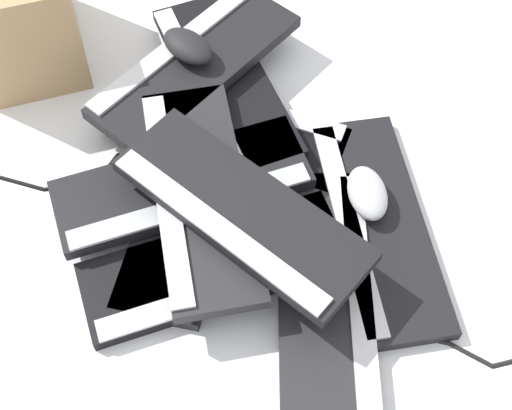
{
  "coord_description": "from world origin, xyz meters",
  "views": [
    {
      "loc": [
        0.47,
        -0.33,
        1.07
      ],
      "look_at": [
        -0.05,
        0.02,
        0.06
      ],
      "focal_mm": 50.0,
      "sensor_mm": 36.0,
      "label": 1
    }
  ],
  "objects_px": {
    "keyboard_6": "(224,81)",
    "cardboard_box": "(19,7)",
    "keyboard_3": "(190,205)",
    "keyboard_5": "(183,185)",
    "keyboard_9": "(241,210)",
    "keyboard_7": "(195,65)",
    "mouse_5": "(188,46)",
    "keyboard_4": "(215,268)",
    "mouse_3": "(227,273)",
    "keyboard_2": "(228,129)",
    "mouse_0": "(244,277)",
    "keyboard_1": "(377,224)",
    "keyboard_0": "(326,288)",
    "mouse_4": "(367,193)",
    "keyboard_8": "(199,193)"
  },
  "relations": [
    {
      "from": "keyboard_3",
      "to": "keyboard_6",
      "type": "xyz_separation_m",
      "value": [
        -0.19,
        0.19,
        0.03
      ]
    },
    {
      "from": "keyboard_3",
      "to": "keyboard_6",
      "type": "height_order",
      "value": "keyboard_6"
    },
    {
      "from": "keyboard_1",
      "to": "mouse_5",
      "type": "distance_m",
      "value": 0.48
    },
    {
      "from": "keyboard_2",
      "to": "mouse_0",
      "type": "relative_size",
      "value": 4.05
    },
    {
      "from": "keyboard_2",
      "to": "mouse_0",
      "type": "xyz_separation_m",
      "value": [
        0.29,
        -0.16,
        0.04
      ]
    },
    {
      "from": "keyboard_3",
      "to": "mouse_4",
      "type": "distance_m",
      "value": 0.31
    },
    {
      "from": "keyboard_2",
      "to": "mouse_3",
      "type": "height_order",
      "value": "mouse_3"
    },
    {
      "from": "keyboard_4",
      "to": "mouse_4",
      "type": "distance_m",
      "value": 0.29
    },
    {
      "from": "keyboard_9",
      "to": "cardboard_box",
      "type": "distance_m",
      "value": 0.62
    },
    {
      "from": "keyboard_0",
      "to": "mouse_5",
      "type": "relative_size",
      "value": 4.07
    },
    {
      "from": "mouse_3",
      "to": "mouse_5",
      "type": "bearing_deg",
      "value": -39.7
    },
    {
      "from": "keyboard_4",
      "to": "mouse_3",
      "type": "xyz_separation_m",
      "value": [
        0.03,
        0.0,
        0.04
      ]
    },
    {
      "from": "mouse_4",
      "to": "mouse_0",
      "type": "bearing_deg",
      "value": 118.41
    },
    {
      "from": "keyboard_7",
      "to": "mouse_5",
      "type": "height_order",
      "value": "mouse_5"
    },
    {
      "from": "mouse_3",
      "to": "mouse_5",
      "type": "relative_size",
      "value": 1.0
    },
    {
      "from": "keyboard_6",
      "to": "keyboard_5",
      "type": "bearing_deg",
      "value": -49.29
    },
    {
      "from": "keyboard_0",
      "to": "keyboard_5",
      "type": "relative_size",
      "value": 0.97
    },
    {
      "from": "keyboard_8",
      "to": "mouse_0",
      "type": "xyz_separation_m",
      "value": [
        0.16,
        -0.02,
        -0.02
      ]
    },
    {
      "from": "keyboard_2",
      "to": "keyboard_3",
      "type": "bearing_deg",
      "value": -54.62
    },
    {
      "from": "keyboard_1",
      "to": "cardboard_box",
      "type": "height_order",
      "value": "cardboard_box"
    },
    {
      "from": "keyboard_8",
      "to": "cardboard_box",
      "type": "distance_m",
      "value": 0.54
    },
    {
      "from": "keyboard_0",
      "to": "mouse_0",
      "type": "relative_size",
      "value": 4.07
    },
    {
      "from": "keyboard_8",
      "to": "mouse_5",
      "type": "xyz_separation_m",
      "value": [
        -0.27,
        0.14,
        0.04
      ]
    },
    {
      "from": "keyboard_3",
      "to": "keyboard_5",
      "type": "relative_size",
      "value": 0.91
    },
    {
      "from": "cardboard_box",
      "to": "keyboard_2",
      "type": "bearing_deg",
      "value": 27.95
    },
    {
      "from": "keyboard_7",
      "to": "cardboard_box",
      "type": "bearing_deg",
      "value": -141.54
    },
    {
      "from": "keyboard_5",
      "to": "mouse_4",
      "type": "xyz_separation_m",
      "value": [
        0.19,
        0.25,
        0.01
      ]
    },
    {
      "from": "keyboard_2",
      "to": "cardboard_box",
      "type": "height_order",
      "value": "cardboard_box"
    },
    {
      "from": "keyboard_0",
      "to": "keyboard_2",
      "type": "relative_size",
      "value": 1.01
    },
    {
      "from": "keyboard_6",
      "to": "cardboard_box",
      "type": "height_order",
      "value": "cardboard_box"
    },
    {
      "from": "keyboard_1",
      "to": "keyboard_6",
      "type": "height_order",
      "value": "keyboard_6"
    },
    {
      "from": "keyboard_0",
      "to": "cardboard_box",
      "type": "distance_m",
      "value": 0.79
    },
    {
      "from": "keyboard_4",
      "to": "mouse_4",
      "type": "bearing_deg",
      "value": 81.64
    },
    {
      "from": "keyboard_2",
      "to": "keyboard_4",
      "type": "height_order",
      "value": "same"
    },
    {
      "from": "keyboard_6",
      "to": "keyboard_9",
      "type": "relative_size",
      "value": 0.99
    },
    {
      "from": "mouse_0",
      "to": "keyboard_8",
      "type": "bearing_deg",
      "value": 48.9
    },
    {
      "from": "cardboard_box",
      "to": "mouse_0",
      "type": "bearing_deg",
      "value": 4.69
    },
    {
      "from": "keyboard_0",
      "to": "keyboard_5",
      "type": "xyz_separation_m",
      "value": [
        -0.29,
        -0.1,
        0.03
      ]
    },
    {
      "from": "keyboard_3",
      "to": "keyboard_6",
      "type": "bearing_deg",
      "value": 134.31
    },
    {
      "from": "mouse_4",
      "to": "cardboard_box",
      "type": "relative_size",
      "value": 0.41
    },
    {
      "from": "keyboard_3",
      "to": "mouse_0",
      "type": "bearing_deg",
      "value": -2.58
    },
    {
      "from": "keyboard_8",
      "to": "mouse_3",
      "type": "bearing_deg",
      "value": -14.63
    },
    {
      "from": "keyboard_3",
      "to": "mouse_5",
      "type": "xyz_separation_m",
      "value": [
        -0.24,
        0.15,
        0.1
      ]
    },
    {
      "from": "keyboard_1",
      "to": "mouse_3",
      "type": "xyz_separation_m",
      "value": [
        -0.05,
        -0.27,
        0.04
      ]
    },
    {
      "from": "keyboard_9",
      "to": "keyboard_1",
      "type": "bearing_deg",
      "value": 62.52
    },
    {
      "from": "keyboard_1",
      "to": "keyboard_6",
      "type": "bearing_deg",
      "value": -172.11
    },
    {
      "from": "keyboard_1",
      "to": "mouse_5",
      "type": "xyz_separation_m",
      "value": [
        -0.46,
        -0.09,
        0.1
      ]
    },
    {
      "from": "keyboard_1",
      "to": "keyboard_3",
      "type": "height_order",
      "value": "same"
    },
    {
      "from": "keyboard_6",
      "to": "keyboard_8",
      "type": "height_order",
      "value": "keyboard_8"
    },
    {
      "from": "keyboard_3",
      "to": "cardboard_box",
      "type": "distance_m",
      "value": 0.52
    }
  ]
}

